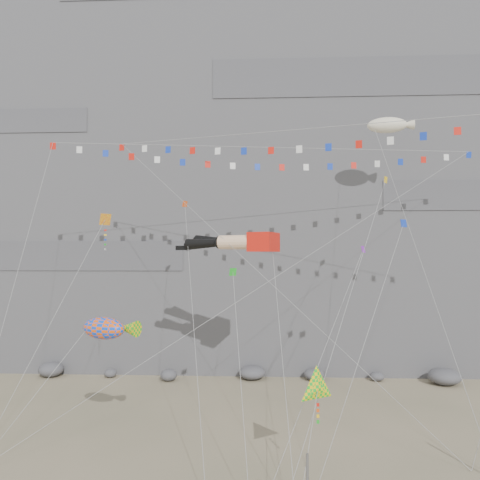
# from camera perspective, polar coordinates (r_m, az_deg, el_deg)

# --- Properties ---
(ground) EXTENTS (120.00, 120.00, 0.00)m
(ground) POSITION_cam_1_polar(r_m,az_deg,el_deg) (31.29, 0.73, -24.55)
(ground) COLOR gray
(ground) RESTS_ON ground
(cliff) EXTENTS (80.00, 28.00, 50.00)m
(cliff) POSITION_cam_1_polar(r_m,az_deg,el_deg) (62.22, 1.78, 10.13)
(cliff) COLOR slate
(cliff) RESTS_ON ground
(talus_boulders) EXTENTS (60.00, 3.00, 1.20)m
(talus_boulders) POSITION_cam_1_polar(r_m,az_deg,el_deg) (47.28, 1.49, -15.90)
(talus_boulders) COLOR #5C5C61
(talus_boulders) RESTS_ON ground
(legs_kite) EXTENTS (8.29, 16.24, 18.31)m
(legs_kite) POSITION_cam_1_polar(r_m,az_deg,el_deg) (34.81, -0.42, -0.30)
(legs_kite) COLOR red
(legs_kite) RESTS_ON ground
(flag_banner_upper) EXTENTS (34.91, 17.18, 30.57)m
(flag_banner_upper) POSITION_cam_1_polar(r_m,az_deg,el_deg) (40.04, 3.60, 11.18)
(flag_banner_upper) COLOR red
(flag_banner_upper) RESTS_ON ground
(flag_banner_lower) EXTENTS (30.91, 11.24, 24.02)m
(flag_banner_lower) POSITION_cam_1_polar(r_m,az_deg,el_deg) (35.42, 8.98, 13.28)
(flag_banner_lower) COLOR red
(flag_banner_lower) RESTS_ON ground
(harlequin_kite) EXTENTS (5.56, 8.71, 17.07)m
(harlequin_kite) POSITION_cam_1_polar(r_m,az_deg,el_deg) (33.29, -16.17, 2.29)
(harlequin_kite) COLOR red
(harlequin_kite) RESTS_ON ground
(fish_windsock) EXTENTS (8.06, 5.49, 10.45)m
(fish_windsock) POSITION_cam_1_polar(r_m,az_deg,el_deg) (30.14, -16.31, -10.30)
(fish_windsock) COLOR #FF570D
(fish_windsock) RESTS_ON ground
(delta_kite) EXTENTS (2.54, 4.41, 6.89)m
(delta_kite) POSITION_cam_1_polar(r_m,az_deg,el_deg) (25.82, 9.47, -17.41)
(delta_kite) COLOR yellow
(delta_kite) RESTS_ON ground
(blimp_windsock) EXTENTS (4.40, 15.88, 27.88)m
(blimp_windsock) POSITION_cam_1_polar(r_m,az_deg,el_deg) (44.22, 17.51, 13.15)
(blimp_windsock) COLOR #F5EAC9
(blimp_windsock) RESTS_ON ground
(small_kite_a) EXTENTS (4.36, 16.24, 22.85)m
(small_kite_a) POSITION_cam_1_polar(r_m,az_deg,el_deg) (38.83, -6.70, 3.88)
(small_kite_a) COLOR #EC4F13
(small_kite_a) RESTS_ON ground
(small_kite_b) EXTENTS (7.76, 11.41, 17.94)m
(small_kite_b) POSITION_cam_1_polar(r_m,az_deg,el_deg) (35.05, 14.63, -1.52)
(small_kite_b) COLOR purple
(small_kite_b) RESTS_ON ground
(small_kite_c) EXTENTS (2.03, 9.54, 14.13)m
(small_kite_c) POSITION_cam_1_polar(r_m,az_deg,el_deg) (31.06, -0.85, -4.23)
(small_kite_c) COLOR green
(small_kite_c) RESTS_ON ground
(small_kite_d) EXTENTS (9.19, 14.47, 24.21)m
(small_kite_d) POSITION_cam_1_polar(r_m,az_deg,el_deg) (38.16, 17.16, 6.41)
(small_kite_d) COLOR yellow
(small_kite_d) RESTS_ON ground
(small_kite_e) EXTENTS (7.62, 8.78, 17.75)m
(small_kite_e) POSITION_cam_1_polar(r_m,az_deg,el_deg) (33.25, 19.21, 1.54)
(small_kite_e) COLOR #1434B3
(small_kite_e) RESTS_ON ground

